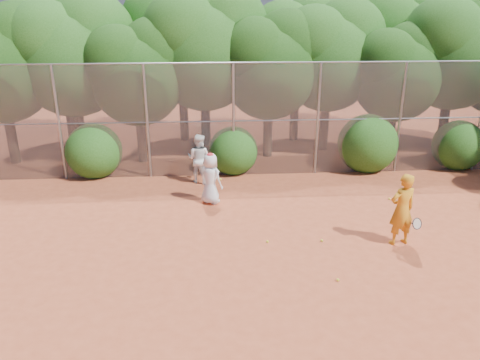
{
  "coord_description": "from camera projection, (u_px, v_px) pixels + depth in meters",
  "views": [
    {
      "loc": [
        -1.83,
        -10.06,
        5.83
      ],
      "look_at": [
        -1.0,
        2.5,
        1.1
      ],
      "focal_mm": 35.0,
      "sensor_mm": 36.0,
      "label": 1
    }
  ],
  "objects": [
    {
      "name": "ball_1",
      "position": [
        389.0,
        199.0,
        14.88
      ],
      "size": [
        0.07,
        0.07,
        0.07
      ],
      "primitive_type": "sphere",
      "color": "yellow",
      "rests_on": "ground"
    },
    {
      "name": "player_teen",
      "position": [
        211.0,
        178.0,
        14.41
      ],
      "size": [
        0.93,
        0.88,
        1.63
      ],
      "rotation": [
        0.0,
        0.0,
        2.49
      ],
      "color": "silver",
      "rests_on": "ground"
    },
    {
      "name": "tree_6",
      "position": [
        398.0,
        69.0,
        18.19
      ],
      "size": [
        3.86,
        3.36,
        5.29
      ],
      "color": "black",
      "rests_on": "ground"
    },
    {
      "name": "tree_1",
      "position": [
        73.0,
        52.0,
        17.65
      ],
      "size": [
        4.64,
        4.03,
        6.35
      ],
      "color": "black",
      "rests_on": "ground"
    },
    {
      "name": "tree_5",
      "position": [
        330.0,
        52.0,
        18.77
      ],
      "size": [
        4.51,
        3.92,
        6.17
      ],
      "color": "black",
      "rests_on": "ground"
    },
    {
      "name": "bush_0",
      "position": [
        94.0,
        149.0,
        16.72
      ],
      "size": [
        2.0,
        2.0,
        2.0
      ],
      "primitive_type": "sphere",
      "color": "#1C4B12",
      "rests_on": "ground"
    },
    {
      "name": "ball_2",
      "position": [
        338.0,
        280.0,
        10.5
      ],
      "size": [
        0.07,
        0.07,
        0.07
      ],
      "primitive_type": "sphere",
      "color": "yellow",
      "rests_on": "ground"
    },
    {
      "name": "tree_12",
      "position": [
        396.0,
        36.0,
        20.88
      ],
      "size": [
        5.02,
        4.37,
        6.88
      ],
      "color": "black",
      "rests_on": "ground"
    },
    {
      "name": "ball_4",
      "position": [
        267.0,
        241.0,
        12.2
      ],
      "size": [
        0.07,
        0.07,
        0.07
      ],
      "primitive_type": "sphere",
      "color": "yellow",
      "rests_on": "ground"
    },
    {
      "name": "bush_2",
      "position": [
        368.0,
        141.0,
        17.31
      ],
      "size": [
        2.2,
        2.2,
        2.2
      ],
      "primitive_type": "sphere",
      "color": "#1C4B12",
      "rests_on": "ground"
    },
    {
      "name": "tree_9",
      "position": [
        63.0,
        42.0,
        19.67
      ],
      "size": [
        4.83,
        4.2,
        6.62
      ],
      "color": "black",
      "rests_on": "ground"
    },
    {
      "name": "tree_4",
      "position": [
        270.0,
        62.0,
        17.97
      ],
      "size": [
        4.19,
        3.64,
        5.73
      ],
      "color": "black",
      "rests_on": "ground"
    },
    {
      "name": "fence_back",
      "position": [
        258.0,
        119.0,
        16.44
      ],
      "size": [
        20.05,
        0.09,
        4.03
      ],
      "color": "gray",
      "rests_on": "ground"
    },
    {
      "name": "bush_1",
      "position": [
        233.0,
        149.0,
        17.07
      ],
      "size": [
        1.8,
        1.8,
        1.8
      ],
      "primitive_type": "sphere",
      "color": "#1C4B12",
      "rests_on": "ground"
    },
    {
      "name": "player_yellow",
      "position": [
        402.0,
        210.0,
        11.84
      ],
      "size": [
        0.91,
        0.62,
        1.92
      ],
      "rotation": [
        0.0,
        0.0,
        3.38
      ],
      "color": "orange",
      "rests_on": "ground"
    },
    {
      "name": "tree_3",
      "position": [
        205.0,
        44.0,
        18.16
      ],
      "size": [
        4.89,
        4.26,
        6.7
      ],
      "color": "black",
      "rests_on": "ground"
    },
    {
      "name": "tree_7",
      "position": [
        456.0,
        46.0,
        18.63
      ],
      "size": [
        4.77,
        4.14,
        6.53
      ],
      "color": "black",
      "rests_on": "ground"
    },
    {
      "name": "tree_2",
      "position": [
        138.0,
        69.0,
        17.34
      ],
      "size": [
        3.99,
        3.47,
        5.47
      ],
      "color": "black",
      "rests_on": "ground"
    },
    {
      "name": "bush_3",
      "position": [
        459.0,
        143.0,
        17.57
      ],
      "size": [
        1.9,
        1.9,
        1.9
      ],
      "primitive_type": "sphere",
      "color": "#1C4B12",
      "rests_on": "ground"
    },
    {
      "name": "ground",
      "position": [
        287.0,
        256.0,
        11.56
      ],
      "size": [
        80.0,
        80.0,
        0.0
      ],
      "primitive_type": "plane",
      "color": "#A24224",
      "rests_on": "ground"
    },
    {
      "name": "tree_10",
      "position": [
        182.0,
        35.0,
        20.07
      ],
      "size": [
        5.15,
        4.48,
        7.06
      ],
      "color": "black",
      "rests_on": "ground"
    },
    {
      "name": "tree_11",
      "position": [
        298.0,
        46.0,
        20.16
      ],
      "size": [
        4.64,
        4.03,
        6.35
      ],
      "color": "black",
      "rests_on": "ground"
    },
    {
      "name": "player_white",
      "position": [
        199.0,
        158.0,
        16.1
      ],
      "size": [
        1.03,
        0.93,
        1.72
      ],
      "rotation": [
        0.0,
        0.0,
        2.73
      ],
      "color": "white",
      "rests_on": "ground"
    },
    {
      "name": "tree_0",
      "position": [
        0.0,
        60.0,
        17.1
      ],
      "size": [
        4.38,
        3.81,
        6.0
      ],
      "color": "black",
      "rests_on": "ground"
    },
    {
      "name": "ball_0",
      "position": [
        322.0,
        241.0,
        12.25
      ],
      "size": [
        0.07,
        0.07,
        0.07
      ],
      "primitive_type": "sphere",
      "color": "yellow",
      "rests_on": "ground"
    }
  ]
}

